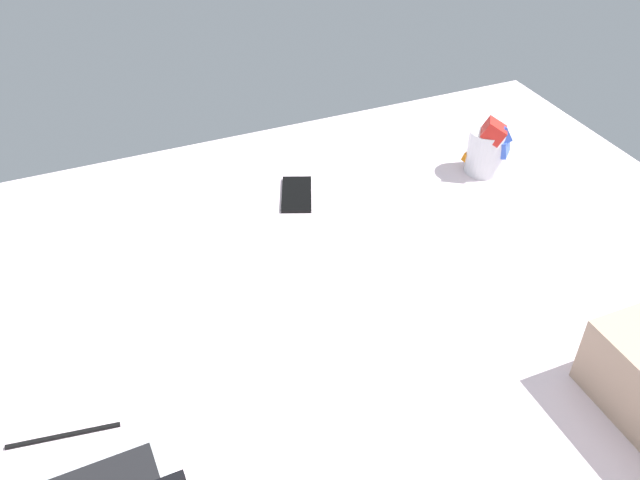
# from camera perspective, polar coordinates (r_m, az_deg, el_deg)

# --- Properties ---
(bed_mattress) EXTENTS (1.80, 1.40, 0.18)m
(bed_mattress) POSITION_cam_1_polar(r_m,az_deg,el_deg) (1.32, 1.71, -8.53)
(bed_mattress) COLOR silver
(bed_mattress) RESTS_ON ground
(snack_cup) EXTENTS (0.10, 0.10, 0.15)m
(snack_cup) POSITION_cam_1_polar(r_m,az_deg,el_deg) (1.65, 14.14, 7.62)
(snack_cup) COLOR silver
(snack_cup) RESTS_ON bed_mattress
(cell_phone) EXTENTS (0.12, 0.16, 0.01)m
(cell_phone) POSITION_cam_1_polar(r_m,az_deg,el_deg) (1.55, -2.01, 3.94)
(cell_phone) COLOR black
(cell_phone) RESTS_ON bed_mattress
(charger_cable) EXTENTS (0.17, 0.03, 0.01)m
(charger_cable) POSITION_cam_1_polar(r_m,az_deg,el_deg) (1.14, -21.10, -15.36)
(charger_cable) COLOR black
(charger_cable) RESTS_ON bed_mattress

